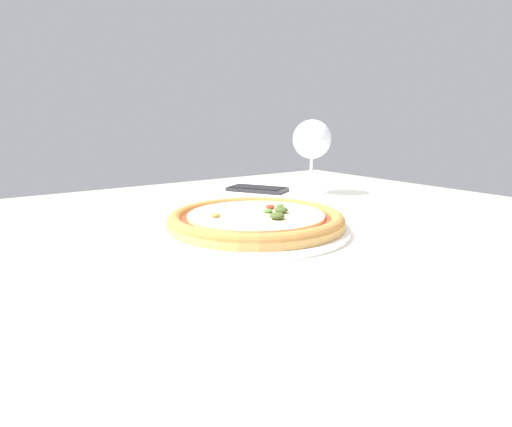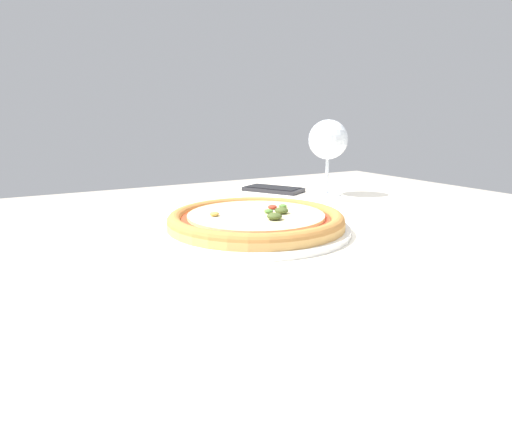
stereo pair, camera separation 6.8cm
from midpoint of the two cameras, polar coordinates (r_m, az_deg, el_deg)
name	(u,v)px [view 2 (the right image)]	position (r m, az deg, el deg)	size (l,w,h in m)	color
dining_table	(170,296)	(0.67, -8.50, -10.84)	(1.26, 0.96, 0.72)	brown
pizza_plate	(256,221)	(0.68, 2.86, -1.08)	(0.30, 0.30, 0.04)	white
wine_glass_far_left	(328,141)	(1.02, 11.50, 9.44)	(0.09, 0.09, 0.18)	silver
cell_phone	(273,189)	(1.07, 4.15, 3.24)	(0.13, 0.16, 0.01)	#232328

